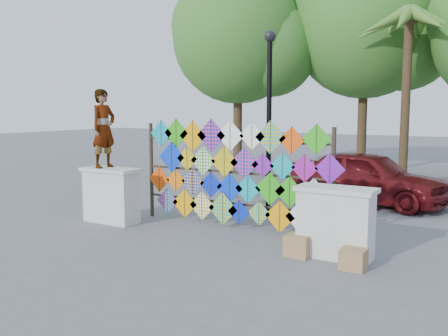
{
  "coord_description": "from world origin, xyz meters",
  "views": [
    {
      "loc": [
        5.48,
        -8.69,
        2.69
      ],
      "look_at": [
        -0.1,
        0.6,
        1.36
      ],
      "focal_mm": 40.0,
      "sensor_mm": 36.0,
      "label": 1
    }
  ],
  "objects_px": {
    "vendor_woman": "(104,129)",
    "lamppost": "(269,107)",
    "kite_rack": "(234,174)",
    "sedan": "(368,177)"
  },
  "relations": [
    {
      "from": "vendor_woman",
      "to": "lamppost",
      "type": "relative_size",
      "value": 0.41
    },
    {
      "from": "kite_rack",
      "to": "lamppost",
      "type": "xyz_separation_m",
      "value": [
        0.22,
        1.28,
        1.46
      ]
    },
    {
      "from": "sedan",
      "to": "lamppost",
      "type": "xyz_separation_m",
      "value": [
        -1.54,
        -3.14,
        1.94
      ]
    },
    {
      "from": "vendor_woman",
      "to": "sedan",
      "type": "height_order",
      "value": "vendor_woman"
    },
    {
      "from": "vendor_woman",
      "to": "sedan",
      "type": "relative_size",
      "value": 0.42
    },
    {
      "from": "lamppost",
      "to": "kite_rack",
      "type": "bearing_deg",
      "value": -99.83
    },
    {
      "from": "kite_rack",
      "to": "lamppost",
      "type": "distance_m",
      "value": 1.96
    },
    {
      "from": "sedan",
      "to": "lamppost",
      "type": "height_order",
      "value": "lamppost"
    },
    {
      "from": "kite_rack",
      "to": "sedan",
      "type": "height_order",
      "value": "kite_rack"
    },
    {
      "from": "kite_rack",
      "to": "sedan",
      "type": "relative_size",
      "value": 1.13
    }
  ]
}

